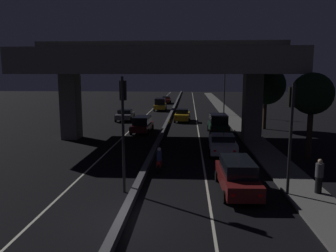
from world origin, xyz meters
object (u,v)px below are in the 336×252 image
car_grey_second_oncoming (125,115)px  pedestrian_on_sidewalk (319,176)px  traffic_light_left_of_median (123,115)px  motorcycle_red_filtering_near (159,161)px  street_lamp (223,80)px  car_dark_red_lead_oncoming (142,124)px  car_taxi_yellow_third_oncoming (160,104)px  car_taxi_yellow_fourth (182,115)px  car_dark_red_fourth_oncoming (166,100)px  traffic_light_right_of_median (291,120)px  car_dark_green_third (218,123)px  car_dark_red_lead (237,175)px  car_white_second (222,144)px

car_grey_second_oncoming → pedestrian_on_sidewalk: size_ratio=2.50×
traffic_light_left_of_median → motorcycle_red_filtering_near: bearing=69.4°
street_lamp → pedestrian_on_sidewalk: bearing=-87.2°
car_dark_red_lead_oncoming → car_taxi_yellow_third_oncoming: (0.04, 20.51, 0.22)m
car_taxi_yellow_fourth → car_taxi_yellow_third_oncoming: 13.03m
car_grey_second_oncoming → car_dark_red_fourth_oncoming: size_ratio=0.95×
street_lamp → car_taxi_yellow_fourth: street_lamp is taller
traffic_light_right_of_median → car_dark_green_third: (-1.87, 16.91, -2.70)m
car_taxi_yellow_fourth → car_dark_red_lead_oncoming: size_ratio=0.85×
car_dark_green_third → motorcycle_red_filtering_near: car_dark_green_third is taller
car_dark_red_lead → car_grey_second_oncoming: car_dark_red_lead is taller
car_dark_red_lead → car_dark_green_third: car_dark_green_third is taller
car_dark_green_third → car_dark_red_fourth_oncoming: size_ratio=0.93×
traffic_light_right_of_median → car_dark_red_lead: size_ratio=1.15×
car_dark_green_third → car_dark_red_fourth_oncoming: (-7.57, 33.91, -0.25)m
car_dark_red_lead_oncoming → car_dark_green_third: bearing=90.9°
traffic_light_left_of_median → motorcycle_red_filtering_near: 5.17m
car_taxi_yellow_fourth → car_grey_second_oncoming: (-7.33, 0.31, -0.05)m
street_lamp → car_dark_red_lead: bearing=-94.2°
car_dark_green_third → car_taxi_yellow_fourth: 9.07m
car_grey_second_oncoming → street_lamp: bearing=114.9°
car_white_second → car_dark_green_third: 8.56m
traffic_light_left_of_median → car_grey_second_oncoming: traffic_light_left_of_median is taller
traffic_light_left_of_median → car_dark_green_third: (6.13, 16.92, -2.88)m
pedestrian_on_sidewalk → car_dark_green_third: bearing=101.4°
car_taxi_yellow_third_oncoming → car_dark_green_third: bearing=18.7°
car_white_second → motorcycle_red_filtering_near: size_ratio=2.41×
traffic_light_right_of_median → car_taxi_yellow_third_oncoming: (-9.52, 37.59, -2.66)m
pedestrian_on_sidewalk → car_taxi_yellow_third_oncoming: bearing=106.4°
car_dark_red_lead → car_dark_green_third: size_ratio=1.15×
car_taxi_yellow_third_oncoming → car_dark_red_fourth_oncoming: bearing=178.0°
motorcycle_red_filtering_near → traffic_light_left_of_median: bearing=160.6°
car_grey_second_oncoming → car_dark_red_fourth_oncoming: car_dark_red_fourth_oncoming is taller
street_lamp → car_taxi_yellow_third_oncoming: street_lamp is taller
car_dark_green_third → car_grey_second_oncoming: (-11.11, 8.56, -0.29)m
pedestrian_on_sidewalk → car_grey_second_oncoming: bearing=119.8°
car_dark_green_third → car_taxi_yellow_third_oncoming: 22.05m
car_dark_red_lead → motorcycle_red_filtering_near: 5.39m
car_taxi_yellow_fourth → traffic_light_left_of_median: bearing=177.1°
car_white_second → pedestrian_on_sidewalk: (3.84, -8.28, 0.21)m
car_white_second → car_dark_red_fourth_oncoming: (-7.12, 42.45, 0.01)m
car_dark_red_lead_oncoming → car_taxi_yellow_fourth: bearing=156.3°
traffic_light_right_of_median → motorcycle_red_filtering_near: size_ratio=2.98×
street_lamp → car_white_second: bearing=-95.6°
car_taxi_yellow_fourth → motorcycle_red_filtering_near: car_taxi_yellow_fourth is taller
traffic_light_right_of_median → car_taxi_yellow_third_oncoming: size_ratio=1.22×
car_taxi_yellow_fourth → pedestrian_on_sidewalk: bearing=-161.6°
car_dark_red_lead_oncoming → car_grey_second_oncoming: 9.05m
car_dark_red_lead → car_dark_red_lead_oncoming: size_ratio=1.02×
car_dark_red_lead_oncoming → car_dark_red_fourth_oncoming: bearing=-178.0°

